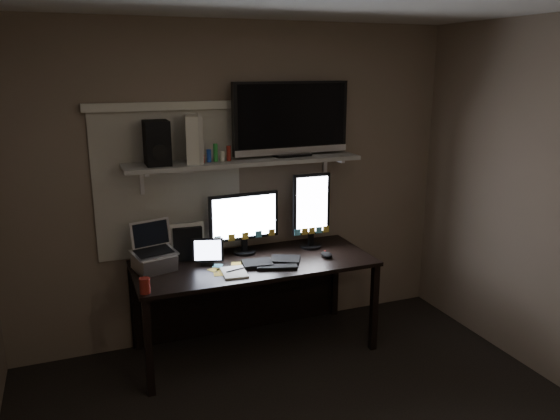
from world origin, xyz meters
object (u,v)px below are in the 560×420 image
laptop (154,248)px  game_console (192,139)px  keyboard (272,262)px  tv (291,119)px  mouse (327,255)px  speaker (157,143)px  monitor_landscape (244,223)px  monitor_portrait (311,210)px  cup (145,286)px  desk (250,278)px  tablet (207,251)px

laptop → game_console: bearing=6.7°
keyboard → tv: bearing=64.9°
mouse → speaker: speaker is taller
laptop → monitor_landscape: bearing=-5.5°
speaker → mouse: bearing=-13.6°
monitor_portrait → keyboard: (-0.43, -0.24, -0.30)m
monitor_landscape → cup: monitor_landscape is taller
monitor_portrait → keyboard: size_ratio=1.38×
speaker → monitor_landscape: bearing=2.3°
keyboard → speaker: 1.20m
cup → game_console: game_console is taller
desk → tablet: bearing=-170.7°
cup → mouse: bearing=7.8°
mouse → keyboard: bearing=172.1°
desk → monitor_landscape: 0.43m
keyboard → speaker: (-0.75, 0.28, 0.89)m
laptop → cup: bearing=-123.0°
tablet → mouse: bearing=5.4°
laptop → tv: bearing=-8.3°
monitor_portrait → mouse: 0.39m
monitor_portrait → tv: (-0.15, 0.07, 0.72)m
tablet → cup: (-0.51, -0.37, -0.05)m
desk → mouse: size_ratio=15.62×
mouse → desk: bearing=152.5°
game_console → laptop: bearing=-145.1°
mouse → cup: bearing=-176.7°
desk → keyboard: 0.30m
monitor_landscape → game_console: game_console is taller
desk → game_console: size_ratio=5.28×
keyboard → desk: bearing=134.1°
keyboard → laptop: size_ratio=1.32×
desk → tablet: tablet is taller
monitor_landscape → laptop: bearing=-173.2°
cup → tv: tv is taller
tablet → speaker: bearing=174.0°
tv → tablet: bearing=-170.1°
desk → speaker: (-0.65, 0.07, 1.08)m
monitor_landscape → tv: (0.40, 0.02, 0.79)m
keyboard → speaker: size_ratio=1.44×
desk → laptop: bearing=-177.0°
tablet → cup: size_ratio=2.28×
game_console → tablet: bearing=-62.5°
desk → tv: (0.39, 0.10, 1.21)m
tablet → monitor_landscape: bearing=40.1°
cup → speaker: 1.01m
keyboard → cup: cup is taller
cup → game_console: (0.47, 0.53, 0.87)m
monitor_landscape → cup: 1.01m
game_console → tv: bearing=12.8°
mouse → tv: size_ratio=0.12×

